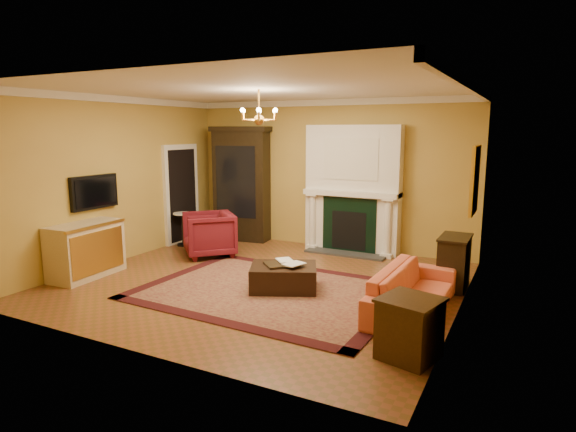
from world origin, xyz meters
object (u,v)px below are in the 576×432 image
Objects in this scene: wingback_armchair at (209,232)px; console_table at (454,263)px; pedestal_table at (183,227)px; end_table at (409,330)px; coral_sofa at (413,284)px; commode at (86,250)px; china_cabinet at (243,186)px; leather_ottoman at (284,277)px.

wingback_armchair is 4.50m from console_table.
pedestal_table reaches higher than end_table.
end_table is (0.27, -1.35, -0.08)m from coral_sofa.
commode is at bearing -90.70° from pedestal_table.
commode is 5.25m from coral_sofa.
coral_sofa reaches higher than end_table.
end_table is at bearing -167.02° from coral_sofa.
china_cabinet is 1.18× the size of coral_sofa.
commode reaches higher than pedestal_table.
china_cabinet reaches higher than wingback_armchair.
china_cabinet is 4.95m from console_table.
wingback_armchair is 0.46× the size of coral_sofa.
pedestal_table is at bearing 85.74° from commode.
pedestal_table is 0.71× the size of leather_ottoman.
commode is (-1.02, -2.01, -0.01)m from wingback_armchair.
pedestal_table is 5.49m from console_table.
pedestal_table is 6.16m from end_table.
coral_sofa is 1.96m from leather_ottoman.
leather_ottoman is (3.23, 0.88, -0.25)m from commode.
wingback_armchair reaches higher than console_table.
console_table is 0.80× the size of leather_ottoman.
console_table is at bearing 46.10° from wingback_armchair.
china_cabinet is 3.70m from commode.
end_table is (4.43, -2.50, -0.15)m from wingback_armchair.
china_cabinet reaches higher than leather_ottoman.
wingback_armchair is at bearing -23.66° from pedestal_table.
wingback_armchair is 4.32m from coral_sofa.
wingback_armchair is at bearing -90.59° from china_cabinet.
pedestal_table is at bearing 74.58° from coral_sofa.
coral_sofa is (4.36, -2.67, -0.79)m from china_cabinet.
console_table reaches higher than end_table.
china_cabinet is 1.56m from pedestal_table.
commode is 1.54× the size of console_table.
end_table is 0.81× the size of console_table.
pedestal_table is 3.57m from leather_ottoman.
end_table is 0.64× the size of leather_ottoman.
commode is at bearing 170.22° from leather_ottoman.
wingback_armchair reaches higher than end_table.
commode reaches higher than coral_sofa.
coral_sofa is at bearing 5.91° from commode.
china_cabinet is at bearing 139.02° from end_table.
pedestal_table is at bearing 151.63° from end_table.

